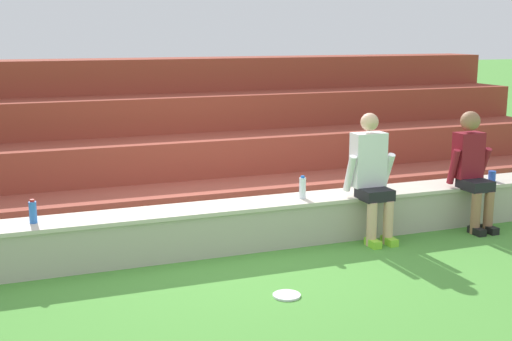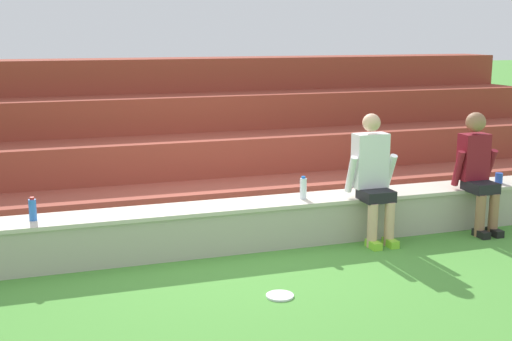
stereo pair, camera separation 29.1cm
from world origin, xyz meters
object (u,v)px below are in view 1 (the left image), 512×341
(water_bottle_near_right, at_px, (303,188))
(frisbee, at_px, (287,295))
(water_bottle_center_gap, at_px, (33,212))
(plastic_cup_middle, at_px, (492,176))
(person_center, at_px, (472,167))
(person_left_of_center, at_px, (371,174))

(water_bottle_near_right, xyz_separation_m, frisbee, (-0.79, -1.40, -0.60))
(water_bottle_center_gap, relative_size, frisbee, 0.94)
(water_bottle_near_right, relative_size, water_bottle_center_gap, 1.09)
(plastic_cup_middle, relative_size, frisbee, 0.51)
(water_bottle_center_gap, bearing_deg, plastic_cup_middle, -0.71)
(water_bottle_center_gap, relative_size, plastic_cup_middle, 1.86)
(person_center, distance_m, water_bottle_center_gap, 4.87)
(water_bottle_center_gap, distance_m, plastic_cup_middle, 5.33)
(frisbee, bearing_deg, person_left_of_center, 38.09)
(person_left_of_center, height_order, plastic_cup_middle, person_left_of_center)
(person_left_of_center, xyz_separation_m, water_bottle_center_gap, (-3.53, 0.24, -0.15))
(plastic_cup_middle, xyz_separation_m, frisbee, (-3.32, -1.37, -0.54))
(person_left_of_center, xyz_separation_m, person_center, (1.33, -0.03, -0.01))
(water_bottle_center_gap, bearing_deg, water_bottle_near_right, -0.75)
(person_left_of_center, height_order, water_bottle_near_right, person_left_of_center)
(water_bottle_center_gap, bearing_deg, frisbee, -35.66)
(water_bottle_center_gap, height_order, frisbee, water_bottle_center_gap)
(frisbee, bearing_deg, water_bottle_center_gap, 144.34)
(water_bottle_center_gap, bearing_deg, person_center, -3.20)
(plastic_cup_middle, distance_m, frisbee, 3.64)
(person_left_of_center, bearing_deg, water_bottle_center_gap, 176.06)
(person_center, height_order, frisbee, person_center)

